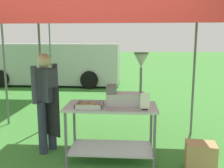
% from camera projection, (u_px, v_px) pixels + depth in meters
% --- Properties ---
extents(ground_plane, '(70.00, 70.00, 0.00)m').
position_uv_depth(ground_plane, '(116.00, 95.00, 8.48)').
color(ground_plane, '#3D7F33').
extents(stall_canopy, '(3.18, 2.32, 2.26)m').
position_uv_depth(stall_canopy, '(111.00, 14.00, 3.55)').
color(stall_canopy, slate).
rests_on(stall_canopy, ground).
extents(donut_cart, '(1.35, 0.65, 0.86)m').
position_uv_depth(donut_cart, '(111.00, 122.00, 3.72)').
color(donut_cart, '#B7B7BC').
rests_on(donut_cart, ground).
extents(donut_tray, '(0.38, 0.32, 0.07)m').
position_uv_depth(donut_tray, '(89.00, 106.00, 3.58)').
color(donut_tray, '#B7B7BC').
rests_on(donut_tray, donut_cart).
extents(donut_fryer, '(0.61, 0.28, 0.78)m').
position_uv_depth(donut_fryer, '(128.00, 90.00, 3.66)').
color(donut_fryer, '#B7B7BC').
rests_on(donut_fryer, donut_cart).
extents(menu_sign, '(0.13, 0.05, 0.24)m').
position_uv_depth(menu_sign, '(145.00, 103.00, 3.43)').
color(menu_sign, black).
rests_on(menu_sign, donut_cart).
extents(vendor, '(0.45, 0.51, 1.61)m').
position_uv_depth(vendor, '(46.00, 98.00, 3.98)').
color(vendor, '#2D3347').
rests_on(vendor, ground).
extents(supply_crate, '(0.44, 0.34, 0.39)m').
position_uv_depth(supply_crate, '(200.00, 156.00, 3.51)').
color(supply_crate, tan).
rests_on(supply_crate, ground).
extents(van_silver, '(5.71, 2.14, 1.69)m').
position_uv_depth(van_silver, '(51.00, 63.00, 10.48)').
color(van_silver, '#BCBCC1').
rests_on(van_silver, ground).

